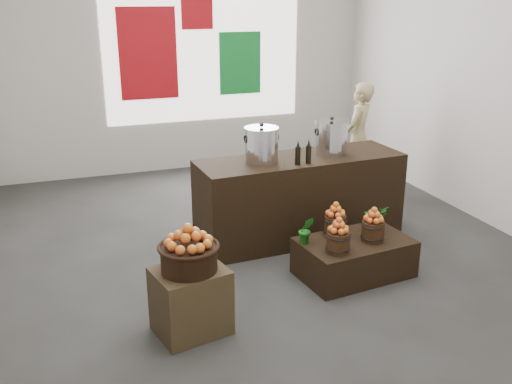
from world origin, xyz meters
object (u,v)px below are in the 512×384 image
object	(u,v)px
display_table	(354,257)
shopper	(358,137)
stock_pot_left	(261,146)
stock_pot_center	(331,138)
counter	(300,198)
wicker_basket	(189,258)
crate	(191,301)

from	to	relation	value
display_table	shopper	world-z (taller)	shopper
display_table	stock_pot_left	bearing A→B (deg)	114.01
stock_pot_left	shopper	bearing A→B (deg)	34.08
stock_pot_center	counter	bearing A→B (deg)	-176.89
stock_pot_left	stock_pot_center	size ratio (longest dim) A/B	1.00
wicker_basket	shopper	size ratio (longest dim) A/B	0.30
counter	stock_pot_center	size ratio (longest dim) A/B	6.47
stock_pot_left	shopper	distance (m)	2.45
display_table	stock_pot_center	world-z (taller)	stock_pot_center
display_table	stock_pot_left	xyz separation A→B (m)	(-0.63, 1.07, 0.99)
display_table	stock_pot_center	distance (m)	1.51
stock_pot_left	shopper	world-z (taller)	shopper
wicker_basket	shopper	distance (m)	4.32
wicker_basket	shopper	bearing A→B (deg)	42.02
counter	shopper	distance (m)	2.03
crate	wicker_basket	size ratio (longest dim) A/B	1.25
wicker_basket	display_table	distance (m)	1.97
display_table	stock_pot_center	xyz separation A→B (m)	(0.25, 1.12, 0.99)
shopper	wicker_basket	bearing A→B (deg)	0.68
wicker_basket	display_table	bearing A→B (deg)	14.18
stock_pot_left	crate	bearing A→B (deg)	-128.15
display_table	crate	bearing A→B (deg)	-172.43
wicker_basket	stock_pot_center	world-z (taller)	stock_pot_center
display_table	shopper	xyz separation A→B (m)	(1.37, 2.43, 0.60)
crate	stock_pot_center	size ratio (longest dim) A/B	1.58
stock_pot_left	shopper	xyz separation A→B (m)	(2.00, 1.35, -0.38)
crate	stock_pot_left	bearing A→B (deg)	51.85
counter	stock_pot_center	distance (m)	0.79
counter	stock_pot_left	world-z (taller)	stock_pot_left
counter	shopper	world-z (taller)	shopper
counter	stock_pot_center	bearing A→B (deg)	0.00
stock_pot_center	display_table	bearing A→B (deg)	-102.49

